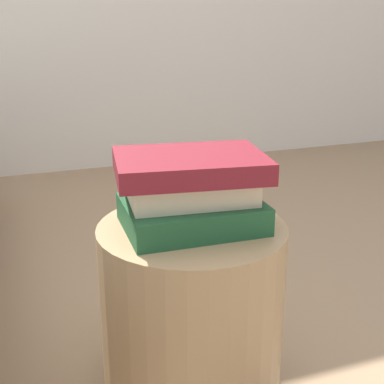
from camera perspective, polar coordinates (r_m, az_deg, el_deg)
side_table at (r=1.18m, az=0.00°, el=-13.28°), size 0.39×0.39×0.43m
book_forest at (r=1.07m, az=-0.03°, el=-2.44°), size 0.28×0.21×0.06m
book_cream at (r=1.06m, az=-0.37°, el=0.46°), size 0.26×0.19×0.05m
book_maroon at (r=1.05m, az=0.04°, el=2.95°), size 0.32×0.25×0.04m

